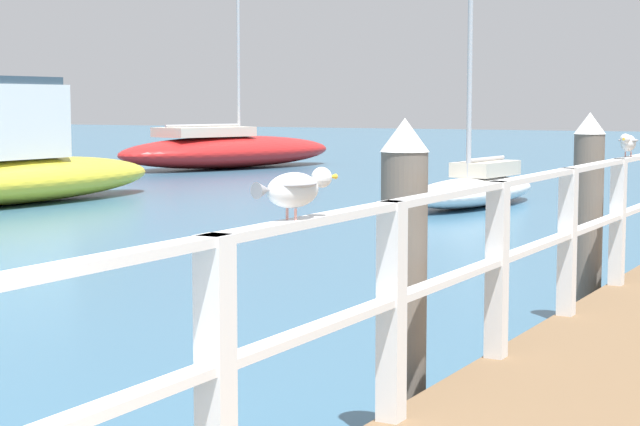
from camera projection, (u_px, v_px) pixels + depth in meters
The scene contains 7 objects.
dock_piling_near at pixel (404, 285), 6.56m from camera, with size 0.29×0.29×2.01m.
dock_piling_far at pixel (588, 220), 10.21m from camera, with size 0.29×0.29×2.01m.
seagull_foreground at pixel (294, 188), 4.58m from camera, with size 0.23×0.47×0.21m.
seagull_background at pixel (628, 142), 9.85m from camera, with size 0.19×0.48×0.21m.
boat_0 at pixel (12, 162), 22.77m from camera, with size 2.57×7.71×2.63m.
boat_1 at pixel (474, 188), 22.33m from camera, with size 1.89×4.92×6.20m.
boat_3 at pixel (228, 150), 35.22m from camera, with size 5.17×8.82×11.74m.
Camera 1 is at (0.91, -0.99, 2.11)m, focal length 61.44 mm.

